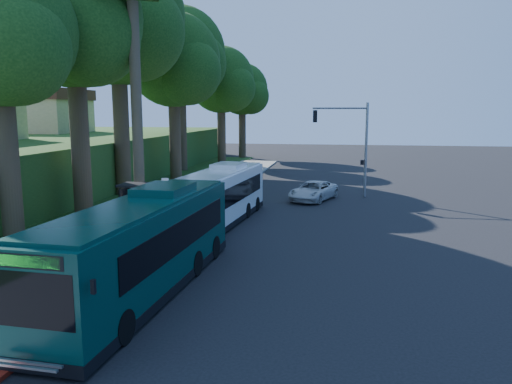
% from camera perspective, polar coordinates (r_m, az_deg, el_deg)
% --- Properties ---
extents(ground, '(140.00, 140.00, 0.00)m').
position_cam_1_polar(ground, '(28.69, 3.52, -3.63)').
color(ground, black).
rests_on(ground, ground).
extents(sidewalk, '(4.50, 70.00, 0.12)m').
position_cam_1_polar(sidewalk, '(30.31, -10.35, -2.95)').
color(sidewalk, gray).
rests_on(sidewalk, ground).
extents(red_curb, '(0.25, 30.00, 0.13)m').
position_cam_1_polar(red_curb, '(25.89, -8.57, -4.98)').
color(red_curb, maroon).
rests_on(red_curb, ground).
extents(grass_verge, '(8.00, 70.00, 0.06)m').
position_cam_1_polar(grass_verge, '(37.04, -16.03, -1.00)').
color(grass_verge, '#234719').
rests_on(grass_verge, ground).
extents(bus_shelter, '(3.20, 1.51, 2.55)m').
position_cam_1_polar(bus_shelter, '(27.35, -12.41, -0.61)').
color(bus_shelter, black).
rests_on(bus_shelter, ground).
extents(stop_sign_pole, '(0.35, 0.06, 3.17)m').
position_cam_1_polar(stop_sign_pole, '(24.67, -10.29, -0.94)').
color(stop_sign_pole, gray).
rests_on(stop_sign_pole, ground).
extents(traffic_signal_pole, '(4.10, 0.30, 7.00)m').
position_cam_1_polar(traffic_signal_pole, '(37.88, 10.96, 6.10)').
color(traffic_signal_pole, gray).
rests_on(traffic_signal_pole, ground).
extents(hillside_backdrop, '(24.00, 60.00, 8.80)m').
position_cam_1_polar(hillside_backdrop, '(52.08, -24.62, 4.05)').
color(hillside_backdrop, '#234719').
rests_on(hillside_backdrop, ground).
extents(tree_0, '(8.40, 8.00, 15.70)m').
position_cam_1_polar(tree_0, '(32.12, -19.97, 17.33)').
color(tree_0, '#382B1E').
rests_on(tree_0, ground).
extents(tree_1, '(10.50, 10.00, 18.26)m').
position_cam_1_polar(tree_1, '(39.86, -15.45, 18.08)').
color(tree_1, '#382B1E').
rests_on(tree_1, ground).
extents(tree_2, '(8.82, 8.40, 15.12)m').
position_cam_1_polar(tree_2, '(46.43, -9.32, 14.17)').
color(tree_2, '#382B1E').
rests_on(tree_2, ground).
extents(tree_3, '(10.08, 9.60, 17.28)m').
position_cam_1_polar(tree_3, '(54.75, -8.60, 15.00)').
color(tree_3, '#382B1E').
rests_on(tree_3, ground).
extents(tree_4, '(8.40, 8.00, 14.14)m').
position_cam_1_polar(tree_4, '(61.59, -3.93, 12.32)').
color(tree_4, '#382B1E').
rests_on(tree_4, ground).
extents(tree_5, '(7.35, 7.00, 12.86)m').
position_cam_1_polar(tree_5, '(69.16, -1.53, 11.36)').
color(tree_5, '#382B1E').
rests_on(tree_5, ground).
extents(tree_6, '(7.56, 7.20, 13.74)m').
position_cam_1_polar(tree_6, '(27.17, -27.20, 15.29)').
color(tree_6, '#382B1E').
rests_on(tree_6, ground).
extents(white_bus, '(3.37, 11.24, 3.30)m').
position_cam_1_polar(white_bus, '(28.47, -4.18, -0.43)').
color(white_bus, white).
rests_on(white_bus, ground).
extents(teal_bus, '(3.17, 12.09, 3.57)m').
position_cam_1_polar(teal_bus, '(18.10, -12.64, -5.82)').
color(teal_bus, '#09332E').
rests_on(teal_bus, ground).
extents(pickup, '(3.78, 5.39, 1.37)m').
position_cam_1_polar(pickup, '(36.25, 6.57, 0.13)').
color(pickup, silver).
rests_on(pickup, ground).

